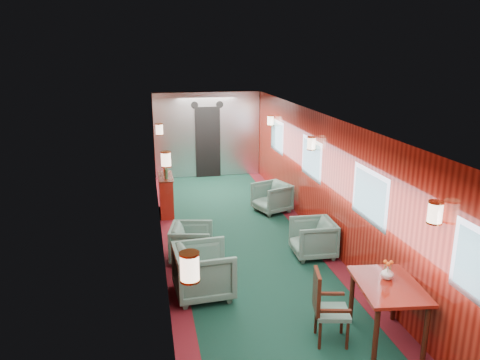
{
  "coord_description": "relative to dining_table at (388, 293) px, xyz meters",
  "views": [
    {
      "loc": [
        -1.7,
        -7.06,
        3.55
      ],
      "look_at": [
        0.0,
        1.29,
        1.15
      ],
      "focal_mm": 35.0,
      "sensor_mm": 36.0,
      "label": 1
    }
  ],
  "objects": [
    {
      "name": "armchair_left_far",
      "position": [
        -2.13,
        2.81,
        -0.34
      ],
      "size": [
        0.84,
        0.82,
        0.64
      ],
      "primitive_type": "imported",
      "rotation": [
        0.0,
        0.0,
        1.36
      ],
      "color": "#1B403B",
      "rests_on": "ground"
    },
    {
      "name": "credenza",
      "position": [
        -2.44,
        5.32,
        -0.22
      ],
      "size": [
        0.3,
        0.97,
        1.14
      ],
      "color": "maroon",
      "rests_on": "ground"
    },
    {
      "name": "bulkhead",
      "position": [
        -1.1,
        8.3,
        0.52
      ],
      "size": [
        2.98,
        0.17,
        2.39
      ],
      "color": "silver",
      "rests_on": "ground"
    },
    {
      "name": "windows_right",
      "position": [
        0.38,
        2.64,
        0.79
      ],
      "size": [
        0.02,
        8.6,
        0.8
      ],
      "color": "#B1B2B8",
      "rests_on": "ground"
    },
    {
      "name": "room",
      "position": [
        -1.1,
        2.39,
        0.97
      ],
      "size": [
        12.0,
        12.1,
        2.4
      ],
      "color": "black",
      "rests_on": "ground"
    },
    {
      "name": "armchair_left_near",
      "position": [
        -2.08,
        1.58,
        -0.28
      ],
      "size": [
        0.9,
        0.88,
        0.77
      ],
      "primitive_type": "imported",
      "rotation": [
        0.0,
        0.0,
        1.64
      ],
      "color": "#1B403B",
      "rests_on": "ground"
    },
    {
      "name": "flower_vase",
      "position": [
        0.04,
        0.12,
        0.21
      ],
      "size": [
        0.2,
        0.2,
        0.16
      ],
      "primitive_type": "imported",
      "rotation": [
        0.0,
        0.0,
        -0.33
      ],
      "color": "beige",
      "rests_on": "dining_table"
    },
    {
      "name": "armchair_right_near",
      "position": [
        -0.02,
        2.57,
        -0.33
      ],
      "size": [
        0.75,
        0.73,
        0.66
      ],
      "primitive_type": "imported",
      "rotation": [
        0.0,
        0.0,
        -1.61
      ],
      "color": "#1B403B",
      "rests_on": "ground"
    },
    {
      "name": "side_chair",
      "position": [
        -0.75,
        0.15,
        -0.15
      ],
      "size": [
        0.5,
        0.52,
        0.95
      ],
      "rotation": [
        0.0,
        0.0,
        -0.21
      ],
      "color": "#1B403B",
      "rests_on": "ground"
    },
    {
      "name": "wall_sconces",
      "position": [
        -1.1,
        2.96,
        1.13
      ],
      "size": [
        2.97,
        7.97,
        0.25
      ],
      "color": "#FFE7C6",
      "rests_on": "ground"
    },
    {
      "name": "dining_table",
      "position": [
        0.0,
        0.0,
        0.0
      ],
      "size": [
        0.86,
        1.14,
        0.79
      ],
      "rotation": [
        0.0,
        0.0,
        -0.12
      ],
      "color": "maroon",
      "rests_on": "ground"
    },
    {
      "name": "armchair_right_far",
      "position": [
        -0.12,
        4.97,
        -0.33
      ],
      "size": [
        0.92,
        0.91,
        0.66
      ],
      "primitive_type": "imported",
      "rotation": [
        0.0,
        0.0,
        -1.21
      ],
      "color": "#1B403B",
      "rests_on": "ground"
    }
  ]
}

